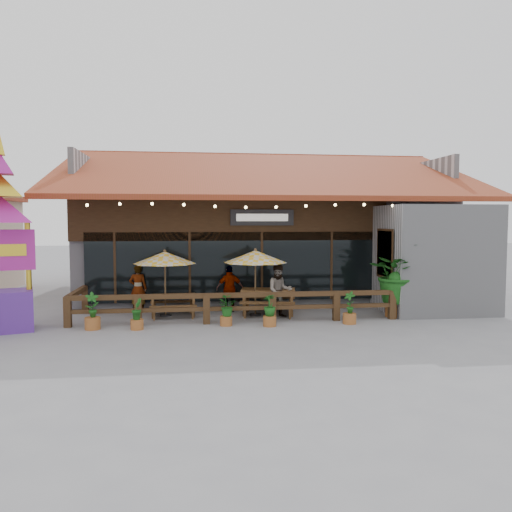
{
  "coord_description": "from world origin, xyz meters",
  "views": [
    {
      "loc": [
        -2.89,
        -15.33,
        3.07
      ],
      "look_at": [
        -0.75,
        1.5,
        1.89
      ],
      "focal_mm": 35.0,
      "sensor_mm": 36.0,
      "label": 1
    }
  ],
  "objects": [
    {
      "name": "ground",
      "position": [
        0.0,
        0.0,
        0.0
      ],
      "size": [
        100.0,
        100.0,
        0.0
      ],
      "primitive_type": "plane",
      "color": "gray",
      "rests_on": "ground"
    },
    {
      "name": "restaurant_building",
      "position": [
        0.26,
        6.61,
        2.21
      ],
      "size": [
        15.5,
        14.73,
        6.09
      ],
      "color": "#ADAEB3",
      "rests_on": "ground"
    },
    {
      "name": "patio_railing",
      "position": [
        -2.25,
        -0.27,
        0.61
      ],
      "size": [
        10.0,
        2.6,
        0.92
      ],
      "color": "#4C331B",
      "rests_on": "ground"
    },
    {
      "name": "umbrella_left",
      "position": [
        -3.79,
        0.93,
        1.89
      ],
      "size": [
        2.12,
        2.12,
        2.16
      ],
      "color": "brown",
      "rests_on": "ground"
    },
    {
      "name": "umbrella_right",
      "position": [
        -0.88,
        0.63,
        1.92
      ],
      "size": [
        2.47,
        2.47,
        2.2
      ],
      "color": "brown",
      "rests_on": "ground"
    },
    {
      "name": "picnic_table_left",
      "position": [
        -3.54,
        0.81,
        0.47
      ],
      "size": [
        1.53,
        1.34,
        0.7
      ],
      "color": "brown",
      "rests_on": "ground"
    },
    {
      "name": "picnic_table_right",
      "position": [
        -0.44,
        0.74,
        0.57
      ],
      "size": [
        2.01,
        1.82,
        0.85
      ],
      "color": "brown",
      "rests_on": "ground"
    },
    {
      "name": "thai_sign_tower",
      "position": [
        -8.15,
        -0.77,
        3.25
      ],
      "size": [
        2.84,
        2.84,
        6.16
      ],
      "color": "#562791",
      "rests_on": "ground"
    },
    {
      "name": "tropical_plant",
      "position": [
        3.57,
        -0.12,
        1.34
      ],
      "size": [
        2.25,
        2.24,
        2.35
      ],
      "color": "#985829",
      "rests_on": "ground"
    },
    {
      "name": "diner_a",
      "position": [
        -4.73,
        1.69,
        0.81
      ],
      "size": [
        0.61,
        0.42,
        1.62
      ],
      "primitive_type": "imported",
      "rotation": [
        0.0,
        0.0,
        3.08
      ],
      "color": "#362211",
      "rests_on": "ground"
    },
    {
      "name": "diner_b",
      "position": [
        -0.15,
        0.27,
        0.85
      ],
      "size": [
        0.84,
        0.67,
        1.69
      ],
      "primitive_type": "imported",
      "rotation": [
        0.0,
        0.0,
        0.03
      ],
      "color": "#362211",
      "rests_on": "ground"
    },
    {
      "name": "diner_c",
      "position": [
        -1.65,
        1.43,
        0.79
      ],
      "size": [
        0.92,
        0.39,
        1.57
      ],
      "primitive_type": "imported",
      "rotation": [
        0.0,
        0.0,
        3.14
      ],
      "color": "#362211",
      "rests_on": "ground"
    },
    {
      "name": "planter_a",
      "position": [
        -5.73,
        -0.87,
        0.45
      ],
      "size": [
        0.44,
        0.44,
        1.07
      ],
      "color": "#985829",
      "rests_on": "ground"
    },
    {
      "name": "planter_b",
      "position": [
        -4.48,
        -1.05,
        0.4
      ],
      "size": [
        0.37,
        0.37,
        0.9
      ],
      "color": "#985829",
      "rests_on": "ground"
    },
    {
      "name": "planter_c",
      "position": [
        -1.94,
        -0.85,
        0.49
      ],
      "size": [
        0.7,
        0.68,
        0.88
      ],
      "color": "#985829",
      "rests_on": "ground"
    },
    {
      "name": "planter_d",
      "position": [
        -0.68,
        -1.08,
        0.45
      ],
      "size": [
        0.45,
        0.45,
        0.94
      ],
      "color": "#985829",
      "rests_on": "ground"
    },
    {
      "name": "planter_e",
      "position": [
        1.75,
        -1.04,
        0.41
      ],
      "size": [
        0.4,
        0.42,
        0.98
      ],
      "color": "#985829",
      "rests_on": "ground"
    }
  ]
}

